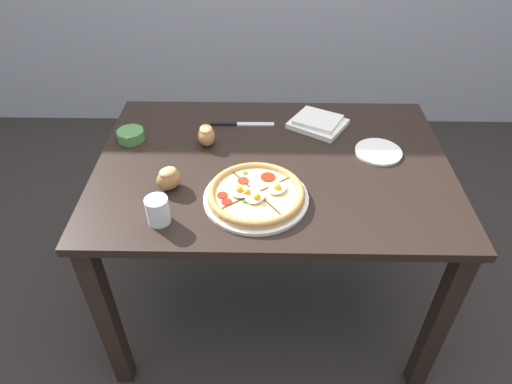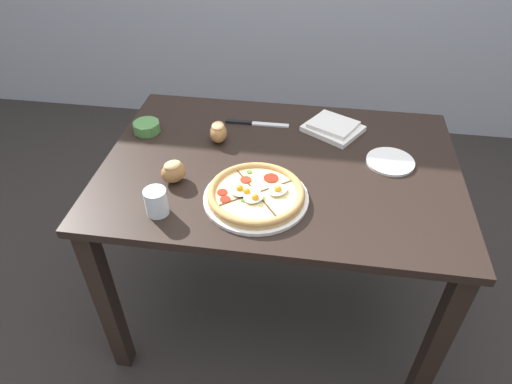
# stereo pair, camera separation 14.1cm
# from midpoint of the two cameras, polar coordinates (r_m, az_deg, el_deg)

# --- Properties ---
(ground_plane) EXTENTS (12.00, 12.00, 0.00)m
(ground_plane) POSITION_cam_midpoint_polar(r_m,az_deg,el_deg) (2.14, 4.29, -13.50)
(ground_plane) COLOR #2D2826
(dining_table) EXTENTS (1.23, 0.85, 0.77)m
(dining_table) POSITION_cam_midpoint_polar(r_m,az_deg,el_deg) (1.66, 5.38, 0.26)
(dining_table) COLOR black
(dining_table) RESTS_ON ground_plane
(pizza) EXTENTS (0.33, 0.33, 0.05)m
(pizza) POSITION_cam_midpoint_polar(r_m,az_deg,el_deg) (1.42, 2.84, -0.44)
(pizza) COLOR white
(pizza) RESTS_ON dining_table
(ramekin_bowl) EXTENTS (0.10, 0.10, 0.04)m
(ramekin_bowl) POSITION_cam_midpoint_polar(r_m,az_deg,el_deg) (1.77, -11.30, 7.92)
(ramekin_bowl) COLOR #4C8442
(ramekin_bowl) RESTS_ON dining_table
(napkin_folded) EXTENTS (0.25, 0.24, 0.04)m
(napkin_folded) POSITION_cam_midpoint_polar(r_m,az_deg,el_deg) (1.78, 11.89, 7.85)
(napkin_folded) COLOR silver
(napkin_folded) RESTS_ON dining_table
(bread_piece_near) EXTENTS (0.10, 0.10, 0.08)m
(bread_piece_near) POSITION_cam_midpoint_polar(r_m,az_deg,el_deg) (1.49, -7.65, 2.46)
(bread_piece_near) COLOR olive
(bread_piece_near) RESTS_ON dining_table
(bread_piece_mid) EXTENTS (0.08, 0.09, 0.08)m
(bread_piece_mid) POSITION_cam_midpoint_polar(r_m,az_deg,el_deg) (1.68, -2.33, 7.44)
(bread_piece_mid) COLOR #A3703D
(bread_piece_mid) RESTS_ON dining_table
(knife_main) EXTENTS (0.25, 0.02, 0.01)m
(knife_main) POSITION_cam_midpoint_polar(r_m,az_deg,el_deg) (1.79, 2.31, 8.48)
(knife_main) COLOR silver
(knife_main) RESTS_ON dining_table
(water_glass) EXTENTS (0.07, 0.07, 0.09)m
(water_glass) POSITION_cam_midpoint_polar(r_m,az_deg,el_deg) (1.38, -9.49, -1.51)
(water_glass) COLOR white
(water_glass) RESTS_ON dining_table
(side_saucer) EXTENTS (0.17, 0.17, 0.01)m
(side_saucer) POSITION_cam_midpoint_polar(r_m,az_deg,el_deg) (1.67, 18.80, 3.53)
(side_saucer) COLOR white
(side_saucer) RESTS_ON dining_table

